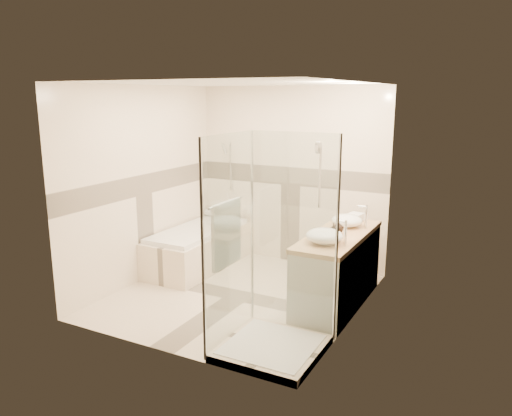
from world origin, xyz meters
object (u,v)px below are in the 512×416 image
at_px(shower_enclosure, 265,297).
at_px(amenity_bottle_a, 334,230).
at_px(bathtub, 198,246).
at_px(amenity_bottle_b, 338,226).
at_px(vanity, 337,270).
at_px(vessel_sink_near, 347,220).
at_px(vessel_sink_far, 324,236).

distance_m(shower_enclosure, amenity_bottle_a, 1.25).
relative_size(bathtub, amenity_bottle_b, 11.17).
bearing_deg(amenity_bottle_a, shower_enclosure, -103.43).
bearing_deg(amenity_bottle_a, bathtub, 167.34).
distance_m(bathtub, amenity_bottle_b, 2.24).
relative_size(vanity, shower_enclosure, 0.79).
bearing_deg(bathtub, amenity_bottle_a, -12.66).
bearing_deg(vessel_sink_near, vessel_sink_far, -90.00).
distance_m(vanity, vessel_sink_near, 0.61).
distance_m(vessel_sink_far, amenity_bottle_b, 0.45).
xyz_separation_m(amenity_bottle_a, amenity_bottle_b, (0.00, 0.16, -0.00)).
relative_size(vessel_sink_near, amenity_bottle_a, 2.38).
bearing_deg(amenity_bottle_a, vanity, 81.16).
distance_m(vessel_sink_near, amenity_bottle_b, 0.33).
relative_size(bathtub, vessel_sink_near, 4.66).
height_order(shower_enclosure, amenity_bottle_b, shower_enclosure).
bearing_deg(amenity_bottle_a, amenity_bottle_b, 90.00).
height_order(bathtub, shower_enclosure, shower_enclosure).
height_order(bathtub, amenity_bottle_b, amenity_bottle_b).
height_order(vanity, vessel_sink_near, vessel_sink_near).
xyz_separation_m(vessel_sink_near, amenity_bottle_a, (0.00, -0.49, 0.00)).
relative_size(vessel_sink_near, amenity_bottle_b, 2.40).
xyz_separation_m(vessel_sink_far, amenity_bottle_b, (0.00, 0.45, -0.00)).
distance_m(vessel_sink_far, amenity_bottle_a, 0.29).
height_order(vanity, vessel_sink_far, vessel_sink_far).
xyz_separation_m(shower_enclosure, amenity_bottle_a, (0.27, 1.14, 0.42)).
xyz_separation_m(bathtub, shower_enclosure, (1.86, -1.62, 0.20)).
height_order(vanity, amenity_bottle_b, amenity_bottle_b).
xyz_separation_m(bathtub, amenity_bottle_a, (2.13, -0.48, 0.62)).
relative_size(bathtub, shower_enclosure, 0.83).
bearing_deg(bathtub, vessel_sink_near, 0.28).
bearing_deg(vessel_sink_near, vanity, -86.83).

